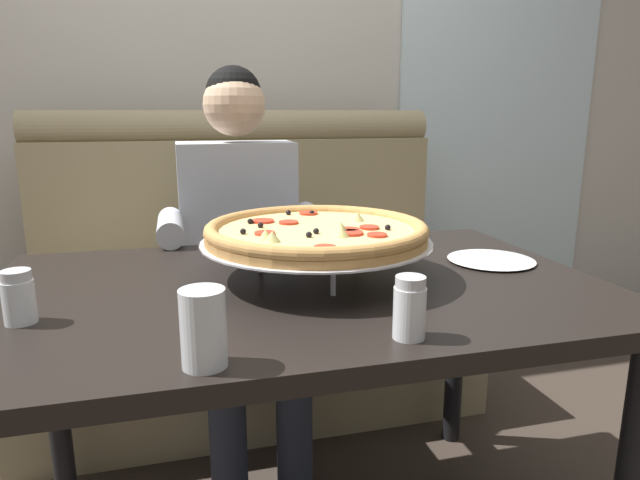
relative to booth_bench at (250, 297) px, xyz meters
The scene contains 10 objects.
back_wall_with_window 1.15m from the booth_bench, 90.00° to the left, with size 6.00×0.12×2.80m, color beige.
window_panel 1.78m from the booth_bench, 19.75° to the left, with size 1.10×0.02×2.80m, color white.
booth_bench is the anchor object (origin of this frame).
dining_table 0.95m from the booth_bench, 90.00° to the right, with size 1.39×0.89×0.74m.
diner_main 0.41m from the booth_bench, 101.85° to the right, with size 0.54×0.64×1.27m.
pizza 0.98m from the booth_bench, 86.68° to the right, with size 0.54×0.54×0.14m.
shaker_pepper_flakes 1.22m from the booth_bench, 118.61° to the right, with size 0.06×0.06×0.10m.
shaker_oregano 1.33m from the booth_bench, 84.85° to the right, with size 0.06×0.06×0.11m.
plate_near_left 1.07m from the booth_bench, 58.28° to the right, with size 0.23×0.23×0.02m.
drinking_glass 1.37m from the booth_bench, 100.31° to the right, with size 0.07×0.07×0.12m.
Camera 1 is at (-0.26, -1.18, 1.12)m, focal length 30.84 mm.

